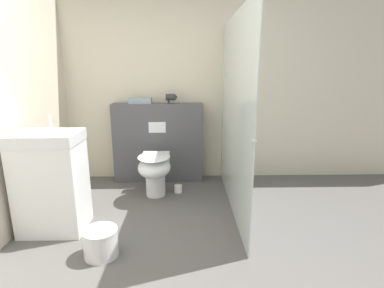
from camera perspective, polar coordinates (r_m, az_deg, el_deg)
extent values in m
plane|color=#565451|center=(2.50, -6.51, -23.01)|extent=(12.00, 12.00, 0.00)
cube|color=beige|center=(4.10, -4.39, 10.65)|extent=(8.00, 0.06, 2.50)
cube|color=#4C4C51|center=(4.06, -6.43, 0.23)|extent=(1.19, 0.21, 1.06)
cube|color=white|center=(3.90, -6.66, 3.16)|extent=(0.22, 0.01, 0.14)
cube|color=silver|center=(3.17, 8.03, 5.31)|extent=(0.01, 1.94, 2.04)
sphere|color=#B2B2B7|center=(2.27, 11.73, 0.52)|extent=(0.04, 0.04, 0.04)
cylinder|color=white|center=(3.68, -6.96, -7.01)|extent=(0.24, 0.24, 0.36)
ellipsoid|color=white|center=(3.53, -7.18, -4.43)|extent=(0.38, 0.47, 0.24)
ellipsoid|color=white|center=(3.49, -7.25, -2.42)|extent=(0.38, 0.46, 0.02)
cube|color=white|center=(3.77, -6.80, -2.52)|extent=(0.33, 0.12, 0.13)
cube|color=white|center=(3.12, -25.11, -7.47)|extent=(0.57, 0.43, 0.85)
cube|color=white|center=(2.99, -26.07, 1.06)|extent=(0.58, 0.44, 0.10)
cylinder|color=silver|center=(3.07, -25.41, 3.76)|extent=(0.02, 0.02, 0.14)
cylinder|color=#2D2D33|center=(3.93, -4.11, 8.90)|extent=(0.12, 0.08, 0.08)
cone|color=#2D2D33|center=(3.93, -2.98, 8.91)|extent=(0.03, 0.07, 0.07)
cylinder|color=#2D2D33|center=(3.94, -4.47, 8.23)|extent=(0.03, 0.03, 0.08)
cube|color=#8C9EAD|center=(3.99, -9.89, 8.10)|extent=(0.29, 0.13, 0.07)
cylinder|color=white|center=(3.78, -2.63, -8.51)|extent=(0.10, 0.10, 0.09)
cylinder|color=silver|center=(2.70, -16.98, -17.64)|extent=(0.28, 0.28, 0.22)
cylinder|color=silver|center=(2.64, -17.17, -15.47)|extent=(0.28, 0.28, 0.01)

